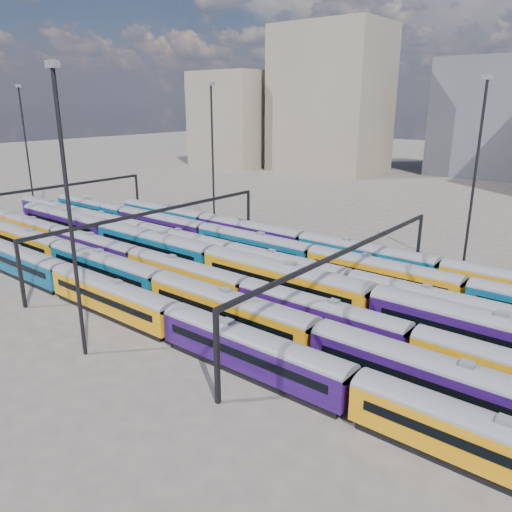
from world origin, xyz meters
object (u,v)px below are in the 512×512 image
Objects in this scene: rake_0 at (173,317)px; mast_2 at (69,207)px; rake_1 at (229,307)px; rake_2 at (185,272)px.

mast_2 reaches higher than rake_0.
rake_0 is 1.13× the size of rake_1.
rake_2 is at bearing 156.74° from rake_1.
rake_0 is 0.88× the size of rake_2.
rake_1 is 0.78× the size of rake_2.
rake_1 is 12.66m from rake_2.
rake_0 is at bearing -118.86° from rake_1.
rake_0 is 5.71m from rake_1.
mast_2 reaches higher than rake_1.
rake_1 is at bearing -23.26° from rake_2.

